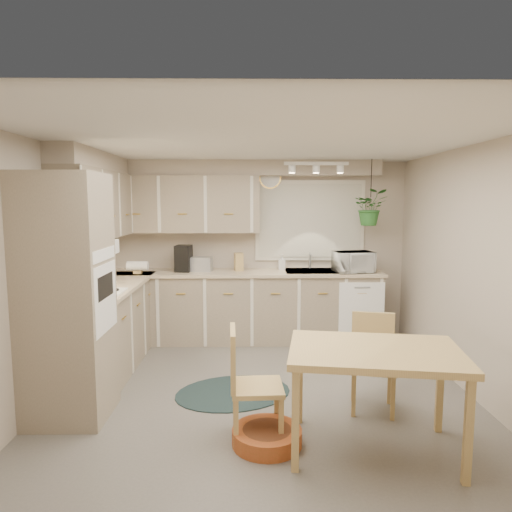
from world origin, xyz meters
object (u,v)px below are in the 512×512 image
chair_back (373,364)px  pet_bed (267,437)px  chair_left (257,384)px  microwave (353,260)px  dining_table (374,400)px  braided_rug (233,393)px

chair_back → pet_bed: size_ratio=1.58×
chair_left → microwave: bearing=149.5°
chair_left → microwave: 2.86m
dining_table → chair_back: size_ratio=1.46×
chair_left → braided_rug: (-0.22, 0.85, -0.44)m
chair_left → braided_rug: bearing=-168.1°
chair_left → pet_bed: chair_left is taller
chair_back → pet_bed: 1.18m
chair_back → pet_bed: bearing=43.2°
chair_left → pet_bed: 0.40m
dining_table → chair_left: size_ratio=1.40×
microwave → pet_bed: bearing=-127.3°
pet_bed → microwave: 3.03m
chair_back → microwave: size_ratio=1.74×
dining_table → pet_bed: 0.86m
pet_bed → chair_left: bearing=125.4°
chair_left → pet_bed: size_ratio=1.64×
dining_table → braided_rug: bearing=136.6°
braided_rug → pet_bed: 1.00m
dining_table → microwave: bearing=80.8°
dining_table → microwave: 2.78m
pet_bed → microwave: size_ratio=1.10×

